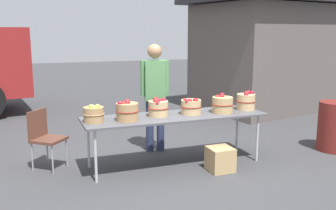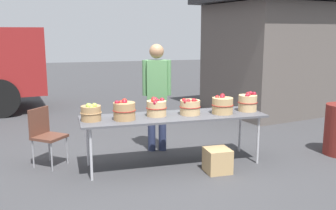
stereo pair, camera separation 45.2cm
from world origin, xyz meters
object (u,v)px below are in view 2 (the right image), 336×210
at_px(market_table, 174,118).
at_px(apple_basket_red_4, 248,102).
at_px(apple_basket_green_0, 91,113).
at_px(apple_basket_red_3, 222,105).
at_px(apple_basket_red_1, 156,107).
at_px(apple_basket_red_0, 124,111).
at_px(folding_chair, 45,132).
at_px(apple_basket_red_2, 190,107).
at_px(produce_crate, 217,160).
at_px(vendor_adult, 157,89).

distance_m(market_table, apple_basket_red_4, 1.21).
bearing_deg(apple_basket_green_0, apple_basket_red_3, -1.87).
bearing_deg(apple_basket_red_1, apple_basket_red_3, -6.58).
relative_size(apple_basket_red_0, apple_basket_red_1, 1.06).
xyz_separation_m(market_table, apple_basket_red_3, (0.74, -0.07, 0.16)).
relative_size(apple_basket_green_0, apple_basket_red_0, 0.91).
height_order(apple_basket_red_0, apple_basket_red_3, apple_basket_red_0).
distance_m(apple_basket_red_1, apple_basket_red_4, 1.44).
relative_size(apple_basket_red_3, folding_chair, 0.38).
height_order(apple_basket_red_2, apple_basket_red_3, apple_basket_red_3).
relative_size(apple_basket_red_1, folding_chair, 0.36).
xyz_separation_m(apple_basket_red_2, apple_basket_red_4, (0.94, 0.01, 0.02)).
height_order(apple_basket_red_1, apple_basket_red_4, apple_basket_red_4).
relative_size(apple_basket_red_4, produce_crate, 0.89).
bearing_deg(produce_crate, market_table, 136.89).
distance_m(market_table, vendor_adult, 0.81).
distance_m(apple_basket_green_0, apple_basket_red_4, 2.38).
xyz_separation_m(apple_basket_red_1, produce_crate, (0.75, -0.52, -0.71)).
relative_size(market_table, vendor_adult, 1.53).
xyz_separation_m(apple_basket_red_4, produce_crate, (-0.69, -0.48, -0.71)).
distance_m(market_table, apple_basket_green_0, 1.20).
bearing_deg(market_table, apple_basket_red_1, 170.19).
distance_m(apple_basket_red_2, apple_basket_red_3, 0.49).
xyz_separation_m(apple_basket_red_3, vendor_adult, (-0.80, 0.80, 0.16)).
relative_size(apple_basket_red_2, apple_basket_red_3, 0.96).
relative_size(apple_basket_red_0, folding_chair, 0.38).
bearing_deg(market_table, folding_chair, 165.07).
xyz_separation_m(apple_basket_red_2, produce_crate, (0.26, -0.47, -0.70)).
bearing_deg(apple_basket_red_1, apple_basket_red_0, -167.46).
xyz_separation_m(vendor_adult, produce_crate, (0.57, -1.21, -0.87)).
bearing_deg(produce_crate, apple_basket_red_0, 161.84).
height_order(apple_basket_red_3, apple_basket_red_4, apple_basket_red_4).
height_order(apple_basket_red_1, produce_crate, apple_basket_red_1).
bearing_deg(folding_chair, apple_basket_red_0, -77.12).
relative_size(vendor_adult, produce_crate, 5.19).
height_order(market_table, apple_basket_red_3, apple_basket_red_3).
xyz_separation_m(apple_basket_red_1, apple_basket_red_2, (0.50, -0.05, -0.01)).
bearing_deg(market_table, apple_basket_red_3, -5.48).
height_order(apple_basket_red_3, folding_chair, apple_basket_red_3).
relative_size(apple_basket_red_0, apple_basket_red_2, 1.03).
bearing_deg(apple_basket_green_0, folding_chair, 142.09).
bearing_deg(apple_basket_red_2, apple_basket_red_4, 0.56).
xyz_separation_m(apple_basket_red_0, apple_basket_red_2, (0.99, 0.06, -0.01)).
height_order(apple_basket_green_0, produce_crate, apple_basket_green_0).
distance_m(market_table, apple_basket_red_1, 0.30).
bearing_deg(folding_chair, vendor_adult, -42.10).
relative_size(apple_basket_green_0, produce_crate, 0.86).
bearing_deg(market_table, apple_basket_red_0, -174.89).
bearing_deg(apple_basket_red_0, apple_basket_red_4, 2.05).
relative_size(apple_basket_red_2, apple_basket_red_4, 1.04).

